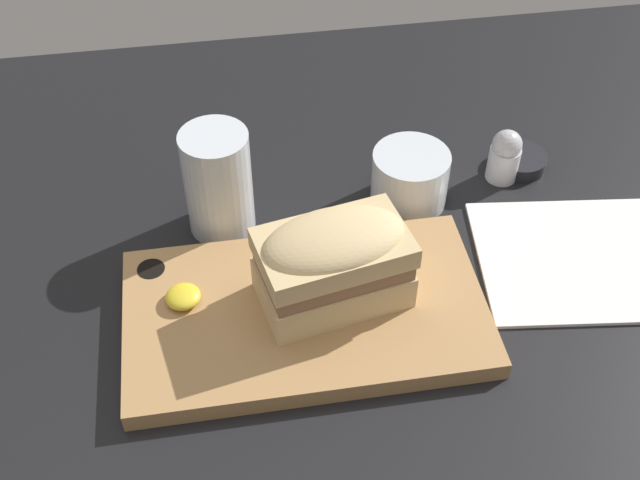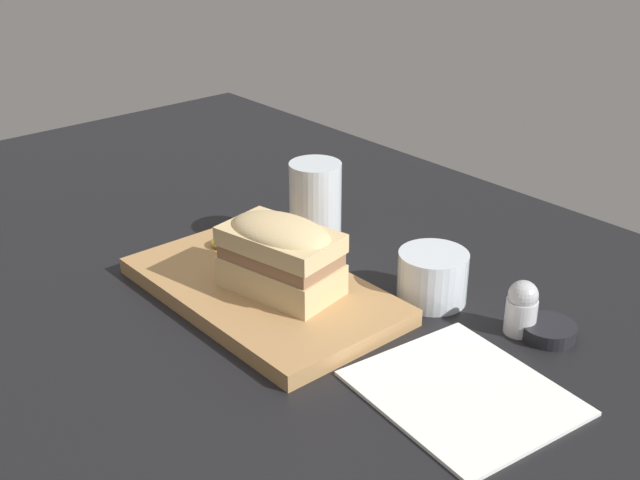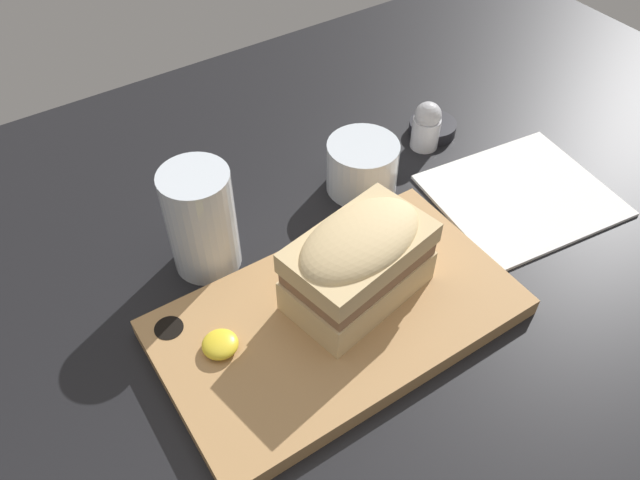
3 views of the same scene
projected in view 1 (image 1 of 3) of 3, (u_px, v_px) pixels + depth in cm
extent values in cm
cube|color=black|center=(266.00, 298.00, 79.92)|extent=(153.46, 94.75, 2.00)
cube|color=tan|center=(305.00, 312.00, 76.08)|extent=(34.00, 19.48, 2.03)
cylinder|color=black|center=(152.00, 272.00, 78.95)|extent=(2.73, 2.73, 1.01)
cube|color=#DBBC84|center=(333.00, 282.00, 74.91)|extent=(14.86, 10.52, 3.71)
cube|color=#936B4C|center=(333.00, 263.00, 73.01)|extent=(14.26, 10.10, 1.64)
cube|color=#DBBC84|center=(334.00, 248.00, 71.63)|extent=(14.86, 10.52, 2.23)
ellipsoid|color=#DBBC84|center=(334.00, 241.00, 70.97)|extent=(14.56, 10.31, 3.34)
ellipsoid|color=yellow|center=(183.00, 297.00, 75.24)|extent=(3.33, 3.33, 1.33)
cylinder|color=silver|center=(218.00, 182.00, 81.74)|extent=(7.00, 7.00, 11.90)
cylinder|color=silver|center=(221.00, 204.00, 83.93)|extent=(6.16, 6.16, 5.36)
cylinder|color=silver|center=(410.00, 178.00, 86.54)|extent=(8.34, 8.34, 6.22)
cylinder|color=#470A14|center=(409.00, 185.00, 87.20)|extent=(7.50, 7.50, 3.95)
cube|color=white|center=(575.00, 259.00, 82.08)|extent=(21.64, 19.40, 0.40)
cylinder|color=silver|center=(503.00, 163.00, 89.93)|extent=(3.52, 3.52, 4.09)
sphere|color=#B7B7BC|center=(507.00, 145.00, 88.03)|extent=(3.34, 3.34, 3.34)
cylinder|color=black|center=(520.00, 161.00, 92.18)|extent=(6.11, 6.11, 1.62)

